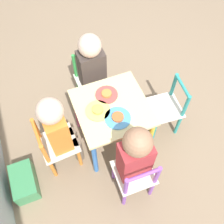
% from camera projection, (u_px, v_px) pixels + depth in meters
% --- Properties ---
extents(ground_plane, '(6.00, 6.00, 0.00)m').
position_uv_depth(ground_plane, '(112.00, 138.00, 2.23)').
color(ground_plane, '#8C755B').
extents(kids_table, '(0.51, 0.51, 0.48)m').
position_uv_depth(kids_table, '(112.00, 113.00, 1.90)').
color(kids_table, beige).
rests_on(kids_table, ground_plane).
extents(chair_purple, '(0.27, 0.27, 0.52)m').
position_uv_depth(chair_purple, '(135.00, 176.00, 1.79)').
color(chair_purple, silver).
rests_on(chair_purple, ground_plane).
extents(chair_green, '(0.27, 0.27, 0.52)m').
position_uv_depth(chair_green, '(92.00, 81.00, 2.24)').
color(chair_green, silver).
rests_on(chair_green, ground_plane).
extents(chair_orange, '(0.28, 0.28, 0.52)m').
position_uv_depth(chair_orange, '(56.00, 145.00, 1.91)').
color(chair_orange, silver).
rests_on(chair_orange, ground_plane).
extents(chair_teal, '(0.28, 0.28, 0.52)m').
position_uv_depth(chair_teal, '(166.00, 108.00, 2.09)').
color(chair_teal, silver).
rests_on(chair_teal, ground_plane).
extents(child_left, '(0.22, 0.20, 0.79)m').
position_uv_depth(child_left, '(134.00, 156.00, 1.63)').
color(child_left, '#38383D').
rests_on(child_left, ground_plane).
extents(child_right, '(0.22, 0.20, 0.78)m').
position_uv_depth(child_right, '(92.00, 68.00, 2.03)').
color(child_right, '#38383D').
rests_on(child_right, ground_plane).
extents(child_back, '(0.21, 0.22, 0.78)m').
position_uv_depth(child_back, '(59.00, 128.00, 1.75)').
color(child_back, '#7A6B5B').
rests_on(child_back, ground_plane).
extents(plate_left, '(0.18, 0.18, 0.03)m').
position_uv_depth(plate_left, '(118.00, 118.00, 1.77)').
color(plate_left, '#4C9EE0').
rests_on(plate_left, kids_table).
extents(plate_right, '(0.16, 0.16, 0.03)m').
position_uv_depth(plate_right, '(107.00, 94.00, 1.88)').
color(plate_right, '#E54C47').
rests_on(plate_right, kids_table).
extents(plate_back, '(0.17, 0.17, 0.03)m').
position_uv_depth(plate_back, '(98.00, 110.00, 1.80)').
color(plate_back, '#EADB66').
rests_on(plate_back, kids_table).
extents(storage_bin, '(0.28, 0.17, 0.16)m').
position_uv_depth(storage_bin, '(25.00, 182.00, 1.95)').
color(storage_bin, '#3D8E56').
rests_on(storage_bin, ground_plane).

